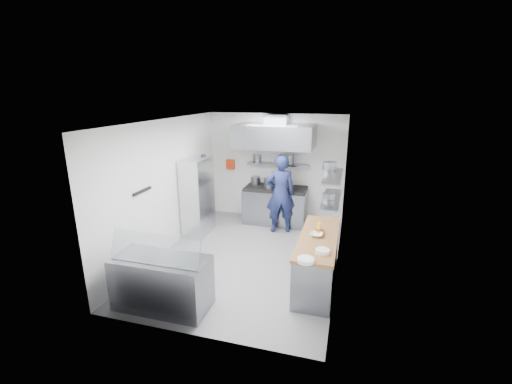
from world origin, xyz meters
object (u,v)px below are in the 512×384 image
(gas_range, at_px, (275,206))
(display_case, at_px, (162,283))
(wire_rack, at_px, (198,197))
(chef, at_px, (280,194))

(gas_range, distance_m, display_case, 4.20)
(display_case, bearing_deg, wire_rack, 104.06)
(display_case, bearing_deg, chef, 72.13)
(wire_rack, height_order, display_case, wire_rack)
(chef, bearing_deg, wire_rack, -0.80)
(gas_range, height_order, display_case, gas_range)
(chef, height_order, wire_rack, chef)
(gas_range, xyz_separation_m, chef, (0.24, -0.55, 0.52))
(wire_rack, xyz_separation_m, display_case, (0.73, -2.89, -0.50))
(chef, xyz_separation_m, display_case, (-1.14, -3.55, -0.54))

